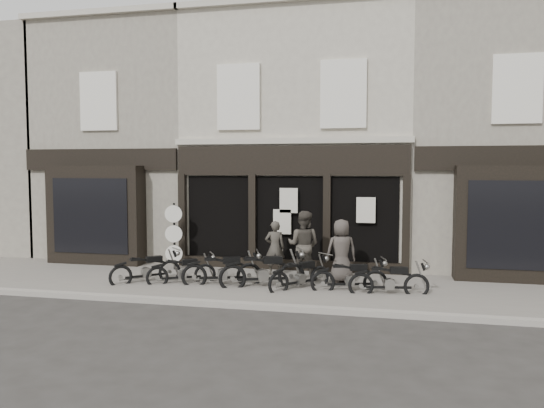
% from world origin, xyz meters
% --- Properties ---
extents(ground_plane, '(90.00, 90.00, 0.00)m').
position_xyz_m(ground_plane, '(0.00, 0.00, 0.00)').
color(ground_plane, '#2D2B28').
rests_on(ground_plane, ground).
extents(pavement, '(30.00, 4.20, 0.12)m').
position_xyz_m(pavement, '(0.00, 0.90, 0.06)').
color(pavement, slate).
rests_on(pavement, ground_plane).
extents(kerb, '(30.00, 0.25, 0.13)m').
position_xyz_m(kerb, '(0.00, -1.25, 0.07)').
color(kerb, gray).
rests_on(kerb, ground_plane).
extents(central_building, '(7.30, 6.22, 8.34)m').
position_xyz_m(central_building, '(0.00, 5.95, 4.08)').
color(central_building, beige).
rests_on(central_building, ground).
extents(neighbour_left, '(5.60, 6.73, 8.34)m').
position_xyz_m(neighbour_left, '(-6.35, 5.90, 4.04)').
color(neighbour_left, gray).
rests_on(neighbour_left, ground).
extents(neighbour_right, '(5.60, 6.73, 8.34)m').
position_xyz_m(neighbour_right, '(6.35, 5.90, 4.04)').
color(neighbour_right, gray).
rests_on(neighbour_right, ground).
extents(motorcycle_0, '(1.60, 1.57, 0.97)m').
position_xyz_m(motorcycle_0, '(-3.52, 0.42, 0.38)').
color(motorcycle_0, black).
rests_on(motorcycle_0, ground).
extents(motorcycle_1, '(1.72, 1.15, 0.91)m').
position_xyz_m(motorcycle_1, '(-2.50, 0.49, 0.36)').
color(motorcycle_1, black).
rests_on(motorcycle_1, ground).
extents(motorcycle_2, '(2.08, 0.96, 1.03)m').
position_xyz_m(motorcycle_2, '(-1.36, 0.54, 0.41)').
color(motorcycle_2, black).
rests_on(motorcycle_2, ground).
extents(motorcycle_3, '(2.17, 1.17, 1.10)m').
position_xyz_m(motorcycle_3, '(-0.24, 0.52, 0.44)').
color(motorcycle_3, black).
rests_on(motorcycle_3, ground).
extents(motorcycle_4, '(1.50, 1.62, 0.95)m').
position_xyz_m(motorcycle_4, '(0.74, 0.56, 0.38)').
color(motorcycle_4, black).
rests_on(motorcycle_4, ground).
extents(motorcycle_5, '(1.94, 0.80, 0.95)m').
position_xyz_m(motorcycle_5, '(2.02, 0.59, 0.38)').
color(motorcycle_5, black).
rests_on(motorcycle_5, ground).
extents(motorcycle_6, '(1.99, 0.61, 0.96)m').
position_xyz_m(motorcycle_6, '(3.01, 0.41, 0.38)').
color(motorcycle_6, black).
rests_on(motorcycle_6, ground).
extents(man_left, '(0.65, 0.50, 1.58)m').
position_xyz_m(man_left, '(-0.27, 2.08, 0.91)').
color(man_left, '#3F3A33').
rests_on(man_left, pavement).
extents(man_centre, '(1.03, 0.86, 1.92)m').
position_xyz_m(man_centre, '(0.64, 1.65, 1.08)').
color(man_centre, '#423C35').
rests_on(man_centre, pavement).
extents(man_right, '(0.98, 0.81, 1.73)m').
position_xyz_m(man_right, '(1.71, 1.45, 0.98)').
color(man_right, '#413B36').
rests_on(man_right, pavement).
extents(advert_sign_post, '(0.52, 0.34, 2.16)m').
position_xyz_m(advert_sign_post, '(-3.44, 2.17, 1.05)').
color(advert_sign_post, black).
rests_on(advert_sign_post, ground).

